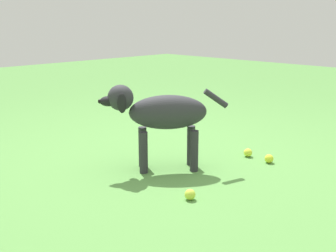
# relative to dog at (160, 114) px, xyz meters

# --- Properties ---
(ground) EXTENTS (14.00, 14.00, 0.00)m
(ground) POSITION_rel_dog_xyz_m (0.22, 0.12, -0.41)
(ground) COLOR #548C42
(dog) EXTENTS (0.74, 0.62, 0.62)m
(dog) POSITION_rel_dog_xyz_m (0.00, 0.00, 0.00)
(dog) COLOR #2D2D33
(dog) RESTS_ON ground
(tennis_ball_0) EXTENTS (0.07, 0.07, 0.07)m
(tennis_ball_0) POSITION_rel_dog_xyz_m (0.66, -0.49, -0.37)
(tennis_ball_0) COLOR yellow
(tennis_ball_0) RESTS_ON ground
(tennis_ball_1) EXTENTS (0.07, 0.07, 0.07)m
(tennis_ball_1) POSITION_rel_dog_xyz_m (0.68, -0.29, -0.37)
(tennis_ball_1) COLOR #CFE43D
(tennis_ball_1) RESTS_ON ground
(tennis_ball_2) EXTENTS (0.07, 0.07, 0.07)m
(tennis_ball_2) POSITION_rel_dog_xyz_m (-0.26, -0.52, -0.37)
(tennis_ball_2) COLOR #C3DB40
(tennis_ball_2) RESTS_ON ground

